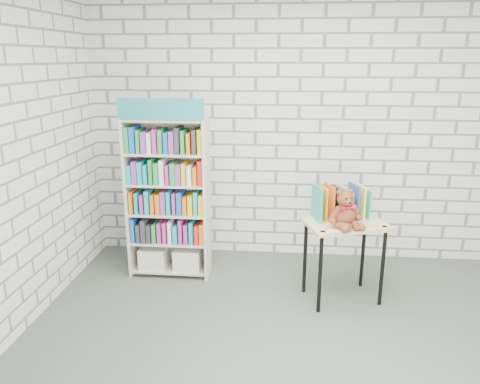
{
  "coord_description": "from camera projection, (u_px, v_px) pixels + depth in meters",
  "views": [
    {
      "loc": [
        -0.15,
        -3.05,
        2.18
      ],
      "look_at": [
        -0.53,
        0.95,
        1.02
      ],
      "focal_mm": 35.0,
      "sensor_mm": 36.0,
      "label": 1
    }
  ],
  "objects": [
    {
      "name": "room_shell",
      "position": [
        308.0,
        121.0,
        3.01
      ],
      "size": [
        4.52,
        4.02,
        2.81
      ],
      "color": "silver",
      "rests_on": "ground"
    },
    {
      "name": "ground",
      "position": [
        298.0,
        359.0,
        3.5
      ],
      "size": [
        4.5,
        4.5,
        0.0
      ],
      "primitive_type": "plane",
      "color": "#465044",
      "rests_on": "ground"
    },
    {
      "name": "teddy_bear",
      "position": [
        345.0,
        212.0,
        4.04
      ],
      "size": [
        0.31,
        0.3,
        0.33
      ],
      "color": "brown",
      "rests_on": "display_table"
    },
    {
      "name": "bookshelf",
      "position": [
        168.0,
        197.0,
        4.69
      ],
      "size": [
        0.81,
        0.32,
        1.82
      ],
      "color": "beige",
      "rests_on": "ground"
    },
    {
      "name": "table_books",
      "position": [
        341.0,
        203.0,
        4.26
      ],
      "size": [
        0.53,
        0.36,
        0.29
      ],
      "color": "#28AF92",
      "rests_on": "display_table"
    },
    {
      "name": "display_table",
      "position": [
        345.0,
        233.0,
        4.22
      ],
      "size": [
        0.82,
        0.68,
        0.76
      ],
      "color": "#D5B180",
      "rests_on": "ground"
    }
  ]
}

